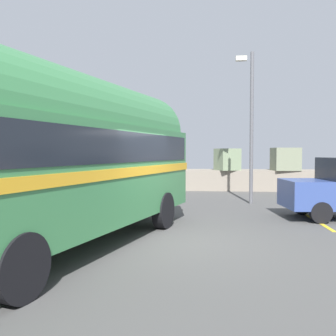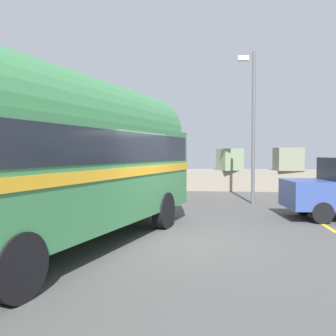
% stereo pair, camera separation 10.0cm
% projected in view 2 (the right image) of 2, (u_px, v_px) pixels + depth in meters
% --- Properties ---
extents(ground, '(32.00, 26.00, 0.02)m').
position_uv_depth(ground, '(164.00, 241.00, 8.45)').
color(ground, '#4A4A49').
extents(breakwater, '(31.36, 2.36, 2.29)m').
position_uv_depth(breakwater, '(194.00, 177.00, 20.10)').
color(breakwater, gray).
rests_on(breakwater, ground).
extents(vintage_coach, '(4.63, 8.91, 3.70)m').
position_uv_depth(vintage_coach, '(68.00, 152.00, 7.72)').
color(vintage_coach, black).
rests_on(vintage_coach, ground).
extents(lamp_post, '(0.65, 0.78, 5.93)m').
position_uv_depth(lamp_post, '(252.00, 118.00, 14.44)').
color(lamp_post, '#5B5B60').
rests_on(lamp_post, ground).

